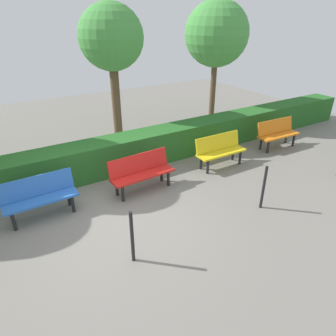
% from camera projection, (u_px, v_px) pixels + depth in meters
% --- Properties ---
extents(ground_plane, '(21.26, 21.26, 0.00)m').
position_uv_depth(ground_plane, '(114.00, 214.00, 6.36)').
color(ground_plane, gray).
extents(bench_orange, '(1.41, 0.53, 0.86)m').
position_uv_depth(bench_orange, '(277.00, 133.00, 9.33)').
color(bench_orange, orange).
rests_on(bench_orange, ground_plane).
extents(bench_yellow, '(1.42, 0.49, 0.86)m').
position_uv_depth(bench_yellow, '(220.00, 149.00, 8.18)').
color(bench_yellow, yellow).
rests_on(bench_yellow, ground_plane).
extents(bench_red, '(1.54, 0.54, 0.86)m').
position_uv_depth(bench_red, '(141.00, 171.00, 7.06)').
color(bench_red, red).
rests_on(bench_red, ground_plane).
extents(bench_blue, '(1.45, 0.48, 0.86)m').
position_uv_depth(bench_blue, '(39.00, 196.00, 6.12)').
color(bench_blue, blue).
rests_on(bench_blue, ground_plane).
extents(hedge_row, '(17.26, 0.79, 0.89)m').
position_uv_depth(hedge_row, '(123.00, 153.00, 8.06)').
color(hedge_row, '#266023').
rests_on(hedge_row, ground_plane).
extents(tree_near, '(2.19, 2.19, 4.22)m').
position_uv_depth(tree_near, '(217.00, 34.00, 10.33)').
color(tree_near, brown).
rests_on(tree_near, ground_plane).
extents(tree_mid, '(1.92, 1.92, 4.09)m').
position_uv_depth(tree_mid, '(111.00, 39.00, 8.86)').
color(tree_mid, brown).
rests_on(tree_mid, ground_plane).
extents(railing_post_mid, '(0.06, 0.06, 1.00)m').
position_uv_depth(railing_post_mid, '(264.00, 187.00, 6.36)').
color(railing_post_mid, black).
rests_on(railing_post_mid, ground_plane).
extents(railing_post_far, '(0.06, 0.06, 1.00)m').
position_uv_depth(railing_post_far, '(132.00, 237.00, 4.96)').
color(railing_post_far, black).
rests_on(railing_post_far, ground_plane).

